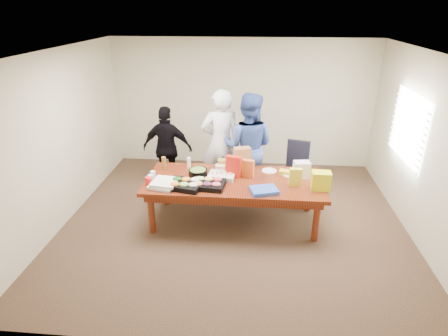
# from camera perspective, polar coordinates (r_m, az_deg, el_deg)

# --- Properties ---
(floor) EXTENTS (5.50, 5.00, 0.02)m
(floor) POSITION_cam_1_polar(r_m,az_deg,el_deg) (6.24, 1.54, -8.14)
(floor) COLOR #47301E
(floor) RESTS_ON ground
(ceiling) EXTENTS (5.50, 5.00, 0.02)m
(ceiling) POSITION_cam_1_polar(r_m,az_deg,el_deg) (5.33, 1.87, 17.54)
(ceiling) COLOR white
(ceiling) RESTS_ON wall_back
(wall_back) EXTENTS (5.50, 0.04, 2.70)m
(wall_back) POSITION_cam_1_polar(r_m,az_deg,el_deg) (8.03, 2.80, 9.79)
(wall_back) COLOR beige
(wall_back) RESTS_ON floor
(wall_front) EXTENTS (5.50, 0.04, 2.70)m
(wall_front) POSITION_cam_1_polar(r_m,az_deg,el_deg) (3.41, -0.95, -10.88)
(wall_front) COLOR beige
(wall_front) RESTS_ON floor
(wall_left) EXTENTS (0.04, 5.00, 2.70)m
(wall_left) POSITION_cam_1_polar(r_m,az_deg,el_deg) (6.41, -23.75, 4.11)
(wall_left) COLOR beige
(wall_left) RESTS_ON floor
(wall_right) EXTENTS (0.04, 5.00, 2.70)m
(wall_right) POSITION_cam_1_polar(r_m,az_deg,el_deg) (6.14, 28.26, 2.45)
(wall_right) COLOR beige
(wall_right) RESTS_ON floor
(window_panel) EXTENTS (0.03, 1.40, 1.10)m
(window_panel) POSITION_cam_1_polar(r_m,az_deg,el_deg) (6.61, 26.43, 5.57)
(window_panel) COLOR white
(window_panel) RESTS_ON wall_right
(window_blinds) EXTENTS (0.04, 1.36, 1.00)m
(window_blinds) POSITION_cam_1_polar(r_m,az_deg,el_deg) (6.60, 26.10, 5.60)
(window_blinds) COLOR beige
(window_blinds) RESTS_ON wall_right
(conference_table) EXTENTS (2.80, 1.20, 0.75)m
(conference_table) POSITION_cam_1_polar(r_m,az_deg,el_deg) (6.05, 1.58, -5.04)
(conference_table) COLOR #4C1C0F
(conference_table) RESTS_ON floor
(office_chair) EXTENTS (0.62, 0.62, 0.98)m
(office_chair) POSITION_cam_1_polar(r_m,az_deg,el_deg) (6.93, 11.25, -0.53)
(office_chair) COLOR black
(office_chair) RESTS_ON floor
(person_center) EXTENTS (0.80, 0.61, 1.97)m
(person_center) POSITION_cam_1_polar(r_m,az_deg,el_deg) (6.77, -0.46, 3.87)
(person_center) COLOR white
(person_center) RESTS_ON floor
(person_right) EXTENTS (1.05, 0.88, 1.94)m
(person_right) POSITION_cam_1_polar(r_m,az_deg,el_deg) (6.63, 3.69, 3.27)
(person_right) COLOR #324C8F
(person_right) RESTS_ON floor
(person_left) EXTENTS (0.96, 0.45, 1.61)m
(person_left) POSITION_cam_1_polar(r_m,az_deg,el_deg) (7.10, -8.67, 3.01)
(person_left) COLOR black
(person_left) RESTS_ON floor
(veggie_tray) EXTENTS (0.58, 0.50, 0.08)m
(veggie_tray) POSITION_cam_1_polar(r_m,az_deg,el_deg) (5.66, -5.99, -2.58)
(veggie_tray) COLOR black
(veggie_tray) RESTS_ON conference_table
(fruit_tray) EXTENTS (0.53, 0.44, 0.08)m
(fruit_tray) POSITION_cam_1_polar(r_m,az_deg,el_deg) (5.65, -2.47, -2.52)
(fruit_tray) COLOR black
(fruit_tray) RESTS_ON conference_table
(sheet_cake) EXTENTS (0.44, 0.35, 0.07)m
(sheet_cake) POSITION_cam_1_polar(r_m,az_deg,el_deg) (5.93, -0.38, -1.20)
(sheet_cake) COLOR silver
(sheet_cake) RESTS_ON conference_table
(salad_bowl) EXTENTS (0.34, 0.34, 0.10)m
(salad_bowl) POSITION_cam_1_polar(r_m,az_deg,el_deg) (6.02, -4.01, -0.70)
(salad_bowl) COLOR black
(salad_bowl) RESTS_ON conference_table
(chip_bag_blue) EXTENTS (0.46, 0.39, 0.06)m
(chip_bag_blue) POSITION_cam_1_polar(r_m,az_deg,el_deg) (5.52, 6.14, -3.43)
(chip_bag_blue) COLOR #2C52B2
(chip_bag_blue) RESTS_ON conference_table
(chip_bag_red) EXTENTS (0.26, 0.15, 0.35)m
(chip_bag_red) POSITION_cam_1_polar(r_m,az_deg,el_deg) (5.92, 1.49, 0.23)
(chip_bag_red) COLOR red
(chip_bag_red) RESTS_ON conference_table
(chip_bag_yellow) EXTENTS (0.19, 0.09, 0.28)m
(chip_bag_yellow) POSITION_cam_1_polar(r_m,az_deg,el_deg) (5.74, 10.91, -1.39)
(chip_bag_yellow) COLOR yellow
(chip_bag_yellow) RESTS_ON conference_table
(chip_bag_orange) EXTENTS (0.20, 0.12, 0.29)m
(chip_bag_orange) POSITION_cam_1_polar(r_m,az_deg,el_deg) (5.94, 3.75, -0.06)
(chip_bag_orange) COLOR #D2601E
(chip_bag_orange) RESTS_ON conference_table
(mayo_jar) EXTENTS (0.09, 0.09, 0.14)m
(mayo_jar) POSITION_cam_1_polar(r_m,az_deg,el_deg) (6.23, 2.27, 0.44)
(mayo_jar) COLOR white
(mayo_jar) RESTS_ON conference_table
(mustard_bottle) EXTENTS (0.07, 0.07, 0.18)m
(mustard_bottle) POSITION_cam_1_polar(r_m,az_deg,el_deg) (6.07, 2.59, 0.00)
(mustard_bottle) COLOR yellow
(mustard_bottle) RESTS_ON conference_table
(dressing_bottle) EXTENTS (0.08, 0.08, 0.22)m
(dressing_bottle) POSITION_cam_1_polar(r_m,az_deg,el_deg) (6.28, -9.21, 0.72)
(dressing_bottle) COLOR brown
(dressing_bottle) RESTS_ON conference_table
(ranch_bottle) EXTENTS (0.07, 0.07, 0.19)m
(ranch_bottle) POSITION_cam_1_polar(r_m,az_deg,el_deg) (6.29, -5.40, 0.81)
(ranch_bottle) COLOR white
(ranch_bottle) RESTS_ON conference_table
(banana_bunch) EXTENTS (0.23, 0.17, 0.07)m
(banana_bunch) POSITION_cam_1_polar(r_m,az_deg,el_deg) (6.12, 9.46, -0.69)
(banana_bunch) COLOR gold
(banana_bunch) RESTS_ON conference_table
(bread_loaf) EXTENTS (0.33, 0.18, 0.13)m
(bread_loaf) POSITION_cam_1_polar(r_m,az_deg,el_deg) (6.33, 0.50, 0.77)
(bread_loaf) COLOR olive
(bread_loaf) RESTS_ON conference_table
(kraft_bag) EXTENTS (0.31, 0.24, 0.35)m
(kraft_bag) POSITION_cam_1_polar(r_m,az_deg,el_deg) (6.26, 2.82, 1.61)
(kraft_bag) COLOR olive
(kraft_bag) RESTS_ON conference_table
(red_cup) EXTENTS (0.12, 0.12, 0.13)m
(red_cup) POSITION_cam_1_polar(r_m,az_deg,el_deg) (5.79, -11.51, -1.99)
(red_cup) COLOR red
(red_cup) RESTS_ON conference_table
(clear_cup_a) EXTENTS (0.10, 0.10, 0.11)m
(clear_cup_a) POSITION_cam_1_polar(r_m,az_deg,el_deg) (5.90, -11.19, -1.57)
(clear_cup_a) COLOR white
(clear_cup_a) RESTS_ON conference_table
(clear_cup_b) EXTENTS (0.10, 0.10, 0.11)m
(clear_cup_b) POSITION_cam_1_polar(r_m,az_deg,el_deg) (6.02, -10.84, -1.01)
(clear_cup_b) COLOR white
(clear_cup_b) RESTS_ON conference_table
(pizza_box_lower) EXTENTS (0.45, 0.45, 0.04)m
(pizza_box_lower) POSITION_cam_1_polar(r_m,az_deg,el_deg) (5.74, -9.30, -2.57)
(pizza_box_lower) COLOR silver
(pizza_box_lower) RESTS_ON conference_table
(pizza_box_upper) EXTENTS (0.42, 0.42, 0.04)m
(pizza_box_upper) POSITION_cam_1_polar(r_m,az_deg,el_deg) (5.72, -9.03, -2.17)
(pizza_box_upper) COLOR white
(pizza_box_upper) RESTS_ON pizza_box_lower
(plate_a) EXTENTS (0.34, 0.34, 0.02)m
(plate_a) POSITION_cam_1_polar(r_m,az_deg,el_deg) (6.14, 10.22, -0.95)
(plate_a) COLOR silver
(plate_a) RESTS_ON conference_table
(plate_b) EXTENTS (0.27, 0.27, 0.02)m
(plate_b) POSITION_cam_1_polar(r_m,az_deg,el_deg) (6.22, 6.96, -0.43)
(plate_b) COLOR white
(plate_b) RESTS_ON conference_table
(dip_bowl_a) EXTENTS (0.17, 0.17, 0.07)m
(dip_bowl_a) POSITION_cam_1_polar(r_m,az_deg,el_deg) (6.09, 2.43, -0.51)
(dip_bowl_a) COLOR beige
(dip_bowl_a) RESTS_ON conference_table
(dip_bowl_b) EXTENTS (0.21, 0.21, 0.07)m
(dip_bowl_b) POSITION_cam_1_polar(r_m,az_deg,el_deg) (6.27, -0.59, 0.23)
(dip_bowl_b) COLOR beige
(dip_bowl_b) RESTS_ON conference_table
(grocery_bag_white) EXTENTS (0.27, 0.21, 0.27)m
(grocery_bag_white) POSITION_cam_1_polar(r_m,az_deg,el_deg) (6.03, 11.81, -0.26)
(grocery_bag_white) COLOR silver
(grocery_bag_white) RESTS_ON conference_table
(grocery_bag_yellow) EXTENTS (0.28, 0.20, 0.28)m
(grocery_bag_yellow) POSITION_cam_1_polar(r_m,az_deg,el_deg) (5.71, 14.64, -1.89)
(grocery_bag_yellow) COLOR yellow
(grocery_bag_yellow) RESTS_ON conference_table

